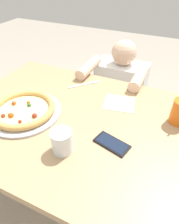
{
  "coord_description": "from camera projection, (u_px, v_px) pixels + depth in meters",
  "views": [
    {
      "loc": [
        0.39,
        -0.66,
        1.38
      ],
      "look_at": [
        0.07,
        0.03,
        0.78
      ],
      "focal_mm": 31.9,
      "sensor_mm": 36.0,
      "label": 1
    }
  ],
  "objects": [
    {
      "name": "paper_napkin",
      "position": [
        119.0,
        103.0,
        1.08
      ],
      "size": [
        0.18,
        0.17,
        0.0
      ],
      "primitive_type": "cube",
      "rotation": [
        0.0,
        0.0,
        0.2
      ],
      "color": "white",
      "rests_on": "dining_table"
    },
    {
      "name": "cell_phone",
      "position": [
        112.0,
        144.0,
        0.85
      ],
      "size": [
        0.16,
        0.11,
        0.01
      ],
      "color": "black",
      "rests_on": "dining_table"
    },
    {
      "name": "water_cup_clear",
      "position": [
        62.0,
        141.0,
        0.79
      ],
      "size": [
        0.09,
        0.09,
        0.1
      ],
      "color": "silver",
      "rests_on": "dining_table"
    },
    {
      "name": "fork",
      "position": [
        85.0,
        84.0,
        1.24
      ],
      "size": [
        0.15,
        0.16,
        0.0
      ],
      "color": "silver",
      "rests_on": "dining_table"
    },
    {
      "name": "pizza_near",
      "position": [
        24.0,
        110.0,
        1.0
      ],
      "size": [
        0.37,
        0.37,
        0.04
      ],
      "color": "#B7B7BC",
      "rests_on": "dining_table"
    },
    {
      "name": "diner_seated",
      "position": [
        119.0,
        101.0,
        1.69
      ],
      "size": [
        0.42,
        0.52,
        0.92
      ],
      "color": "#333847",
      "rests_on": "ground"
    },
    {
      "name": "dining_table",
      "position": [
        74.0,
        132.0,
        1.06
      ],
      "size": [
        1.24,
        0.9,
        0.75
      ],
      "color": "tan",
      "rests_on": "ground"
    },
    {
      "name": "ground_plane",
      "position": [
        79.0,
        195.0,
        1.46
      ],
      "size": [
        8.0,
        8.0,
        0.0
      ],
      "primitive_type": "plane",
      "color": "#9E9384"
    }
  ]
}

